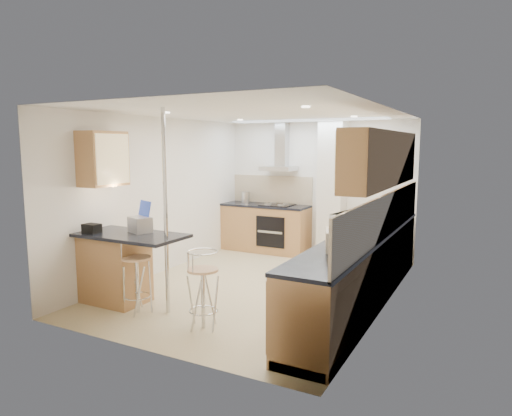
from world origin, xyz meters
The scene contains 16 objects.
ground centered at (0.00, 0.00, 0.00)m, with size 4.80×4.80×0.00m, color #CFB98A.
room_shell centered at (0.32, 0.38, 1.54)m, with size 3.64×4.84×2.51m.
right_counter centered at (1.50, 0.00, 0.46)m, with size 0.63×4.40×0.92m.
back_counter centered at (-0.95, 2.10, 0.46)m, with size 1.70×0.63×0.92m.
peninsula centered at (-1.12, -1.45, 0.48)m, with size 1.47×0.72×0.94m.
microwave centered at (1.47, -0.33, 1.08)m, with size 0.57×0.39×0.32m, color silver.
laptop centered at (-1.07, -1.31, 1.04)m, with size 0.29×0.22×0.20m, color #ADAFB5.
bag centered at (-1.59, -1.63, 1.00)m, with size 0.21×0.16×0.12m, color black.
bar_stool_near centered at (-0.87, -1.62, 0.46)m, with size 0.38×0.38×0.92m, color tan, non-canonical shape.
bar_stool_end centered at (0.13, -1.65, 0.45)m, with size 0.37×0.37×0.90m, color tan, non-canonical shape.
jar_a centered at (1.63, 0.71, 1.00)m, with size 0.12×0.12×0.17m, color beige.
jar_b centered at (1.54, 1.21, 0.99)m, with size 0.11×0.11×0.15m, color beige.
jar_c centered at (1.42, -0.13, 1.03)m, with size 0.14×0.14×0.22m, color beige.
jar_d centered at (1.60, -0.92, 0.99)m, with size 0.10×0.10×0.15m, color silver.
bread_bin centered at (1.52, -1.01, 1.03)m, with size 0.33×0.42×0.22m, color beige.
kettle centered at (-1.44, 2.17, 1.03)m, with size 0.16×0.16×0.22m, color #B7B9BC.
Camera 1 is at (2.96, -5.75, 2.05)m, focal length 32.00 mm.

